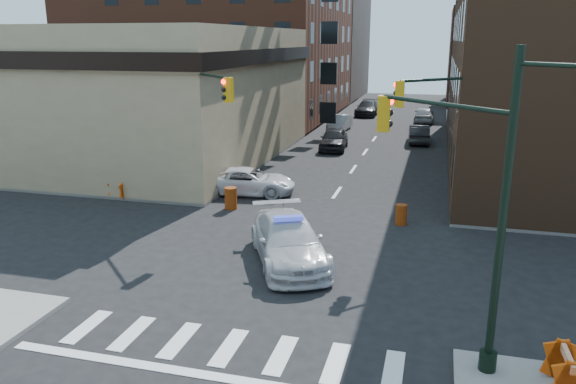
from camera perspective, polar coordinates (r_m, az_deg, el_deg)
The scene contains 27 objects.
ground at distance 22.03m, azimuth 0.34°, elevation -6.75°, with size 140.00×140.00×0.00m, color black.
sidewalk_nw at distance 60.14m, azimuth -13.15°, elevation 7.08°, with size 34.00×54.50×0.15m, color gray.
bank_building at distance 42.66m, azimuth -16.59°, elevation 9.61°, with size 22.00×22.00×9.00m, color tan.
apartment_block at distance 64.38m, azimuth -6.92°, elevation 18.53°, with size 25.00×25.00×24.00m, color #592B1C.
commercial_row_ne at distance 42.99m, azimuth 26.15°, elevation 12.10°, with size 14.00×34.00×14.00m, color #492E1D.
filler_nw at distance 84.45m, azimuth 0.54°, elevation 15.13°, with size 20.00×18.00×16.00m, color brown.
filler_ne at distance 78.28m, azimuth 22.07°, elevation 12.56°, with size 16.00×16.00×12.00m, color #592B1C.
signal_pole_se at distance 14.71m, azimuth 17.91°, elevation 0.15°, with size 5.40×5.27×8.00m.
signal_pole_nw at distance 27.68m, azimuth -8.66°, elevation 6.97°, with size 3.58×3.67×8.00m.
signal_pole_ne at distance 25.42m, azimuth 16.43°, elevation 5.78°, with size 3.67×3.58×8.00m.
tree_ne_near at distance 46.06m, azimuth 18.06°, elevation 8.61°, with size 3.00×3.00×4.85m.
tree_ne_far at distance 54.01m, azimuth 17.70°, elevation 9.52°, with size 3.00×3.00×4.85m.
police_car at distance 21.38m, azimuth 0.06°, elevation -4.98°, with size 2.40×5.91×1.71m, color silver.
pickup at distance 30.85m, azimuth -4.05°, elevation 1.09°, with size 2.37×5.14×1.43m, color silver.
parked_car_wnear at distance 43.51m, azimuth 4.68°, elevation 5.40°, with size 1.94×4.81×1.64m, color black.
parked_car_wfar at distance 52.70m, azimuth 5.28°, elevation 7.01°, with size 1.53×4.38×1.44m, color #94989C.
parked_car_wdeep at distance 63.71m, azimuth 8.09°, elevation 8.44°, with size 2.28×5.60×1.63m, color black.
parked_car_enear at distance 47.34m, azimuth 13.15°, elevation 5.77°, with size 1.59×4.55×1.50m, color black.
parked_car_efar at distance 59.07m, azimuth 13.67°, elevation 7.63°, with size 1.92×4.77×1.62m, color #94979C.
pedestrian_a at distance 32.68m, azimuth -9.21°, elevation 2.30°, with size 0.64×0.42×1.75m, color black.
pedestrian_b at distance 32.81m, azimuth -16.47°, elevation 2.00°, with size 0.90×0.70×1.85m, color black.
pedestrian_c at distance 32.81m, azimuth -16.99°, elevation 1.70°, with size 0.91×0.38×1.55m, color #1E212D.
barrel_road at distance 26.29m, azimuth 11.42°, elevation -2.26°, with size 0.53×0.53×0.95m, color red.
barrel_bank at distance 28.25m, azimuth -5.84°, elevation -0.64°, with size 0.62×0.62×1.10m, color #D94D0A.
barricade_se_a at distance 15.46m, azimuth 26.34°, elevation -15.98°, with size 1.33×0.67×1.00m, color orange, non-canonical shape.
barricade_nw_a at distance 30.42m, azimuth -11.23°, elevation 0.52°, with size 1.37×0.68×1.02m, color #F2360B, non-canonical shape.
barricade_nw_b at distance 31.12m, azimuth -16.83°, elevation 0.28°, with size 1.07×0.54×0.81m, color #DC400A, non-canonical shape.
Camera 1 is at (5.17, -19.75, 8.27)m, focal length 35.00 mm.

